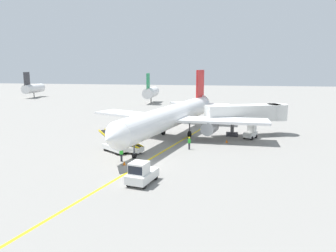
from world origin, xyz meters
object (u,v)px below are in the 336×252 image
Objects in this scene: belt_loader_forward_hold at (115,146)px; belt_loader_aft_hold at (127,147)px; baggage_tug_by_cargo_door at (118,132)px; safety_cone_nose_right at (126,132)px; jet_bridge at (252,113)px; safety_cone_nose_left at (132,143)px; safety_cone_wingtip_left at (227,141)px; pushback_tug at (141,173)px; ground_crew_wing_walker at (189,143)px; airliner at (173,116)px; baggage_tug_near_wing at (251,132)px; ground_crew_marshaller at (121,154)px; safety_cone_wingtip_right at (124,163)px.

belt_loader_aft_hold is at bearing -4.96° from belt_loader_forward_hold.
safety_cone_nose_right is (0.40, 2.77, -0.71)m from baggage_tug_by_cargo_door.
jet_bridge reaches higher than safety_cone_nose_left.
jet_bridge is 7.68m from safety_cone_wingtip_left.
belt_loader_forward_hold is 16.08m from safety_cone_wingtip_left.
pushback_tug is (-11.80, -23.81, -2.55)m from jet_bridge.
jet_bridge is at bearing 50.47° from ground_crew_wing_walker.
belt_loader_forward_hold is (2.23, -8.25, -0.15)m from baggage_tug_by_cargo_door.
jet_bridge reaches higher than safety_cone_wingtip_left.
airliner reaches higher than jet_bridge.
baggage_tug_near_wing is (-0.18, -2.49, -2.62)m from jet_bridge.
pushback_tug is at bearing -70.78° from safety_cone_nose_left.
ground_crew_marshaller is at bearing -136.79° from ground_crew_wing_walker.
safety_cone_wingtip_left is (4.91, 4.75, -0.69)m from ground_crew_wing_walker.
ground_crew_wing_walker is at bearing -63.55° from airliner.
belt_loader_aft_hold reaches higher than safety_cone_nose_right.
safety_cone_nose_right is at bearing -173.17° from jet_bridge.
jet_bridge is 26.70m from pushback_tug.
airliner reaches higher than belt_loader_aft_hold.
pushback_tug is at bearing -103.16° from ground_crew_wing_walker.
jet_bridge is 19.57m from safety_cone_nose_left.
airliner is 19.87m from pushback_tug.
safety_cone_wingtip_left is at bearing 66.03° from pushback_tug.
belt_loader_aft_hold reaches higher than safety_cone_wingtip_right.
belt_loader_forward_hold reaches higher than safety_cone_nose_right.
safety_cone_wingtip_left is (12.44, 7.75, -0.56)m from belt_loader_aft_hold.
ground_crew_marshaller is (-3.92, -13.16, -2.51)m from airliner.
safety_cone_nose_right is 16.36m from safety_cone_wingtip_left.
baggage_tug_by_cargo_door is at bearing -98.20° from safety_cone_nose_right.
airliner is 79.49× the size of safety_cone_nose_left.
belt_loader_aft_hold is 8.11m from ground_crew_wing_walker.
safety_cone_nose_right is at bearing 143.60° from ground_crew_wing_walker.
safety_cone_wingtip_right is (-3.21, -14.42, -3.20)m from airliner.
baggage_tug_near_wing reaches higher than safety_cone_wingtip_left.
safety_cone_wingtip_right is at bearing -73.87° from safety_cone_nose_right.
ground_crew_marshaller is 16.64m from safety_cone_wingtip_left.
pushback_tug reaches higher than baggage_tug_by_cargo_door.
baggage_tug_near_wing is (11.62, 21.32, -0.07)m from pushback_tug.
baggage_tug_near_wing is at bearing 31.54° from belt_loader_forward_hold.
ground_crew_marshaller reaches higher than safety_cone_wingtip_left.
safety_cone_nose_right is (-19.79, -2.37, -3.32)m from jet_bridge.
ground_crew_marshaller is at bearing -132.56° from jet_bridge.
safety_cone_nose_left is (-0.56, 4.06, -0.56)m from belt_loader_aft_hold.
safety_cone_wingtip_left is at bearing 48.32° from safety_cone_wingtip_right.
safety_cone_wingtip_left is (8.01, 18.02, -0.77)m from pushback_tug.
jet_bridge is at bearing 6.83° from safety_cone_nose_right.
belt_loader_forward_hold is 0.92× the size of belt_loader_aft_hold.
belt_loader_forward_hold is at bearing 120.58° from pushback_tug.
jet_bridge is 29.52× the size of safety_cone_wingtip_right.
baggage_tug_by_cargo_door is 0.52× the size of belt_loader_aft_hold.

